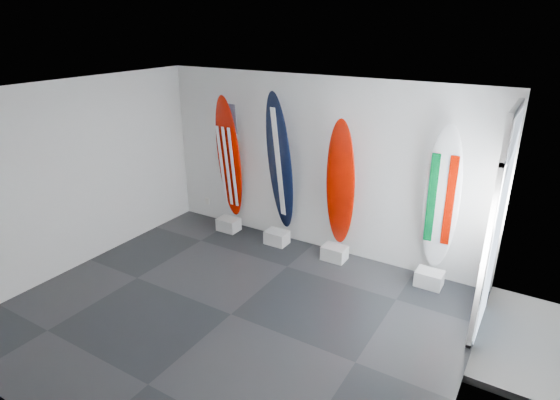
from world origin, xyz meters
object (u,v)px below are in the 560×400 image
Objects in this scene: surfboard_navy at (280,164)px; surfboard_swiss at (340,184)px; surfboard_usa at (229,159)px; surfboard_italy at (441,200)px.

surfboard_navy is 1.16× the size of surfboard_swiss.
surfboard_usa is at bearing -166.01° from surfboard_navy.
surfboard_italy reaches higher than surfboard_swiss.
surfboard_usa is 0.94× the size of surfboard_navy.
surfboard_navy is at bearing 2.81° from surfboard_usa.
surfboard_usa is 1.10m from surfboard_navy.
surfboard_usa reaches higher than surfboard_italy.
surfboard_swiss is (1.15, 0.00, -0.17)m from surfboard_navy.
surfboard_navy is at bearing 177.79° from surfboard_swiss.
surfboard_navy reaches higher than surfboard_swiss.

